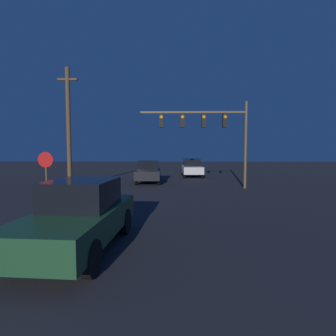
{
  "coord_description": "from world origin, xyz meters",
  "views": [
    {
      "loc": [
        0.23,
        0.57,
        2.39
      ],
      "look_at": [
        0.0,
        12.08,
        1.64
      ],
      "focal_mm": 28.0,
      "sensor_mm": 36.0,
      "label": 1
    }
  ],
  "objects": [
    {
      "name": "car_near",
      "position": [
        -2.03,
        6.78,
        0.83
      ],
      "size": [
        1.99,
        4.38,
        1.68
      ],
      "rotation": [
        0.0,
        0.0,
        3.08
      ],
      "color": "#1E4728",
      "rests_on": "ground_plane"
    },
    {
      "name": "car_far",
      "position": [
        1.97,
        25.02,
        0.83
      ],
      "size": [
        1.86,
        4.31,
        1.68
      ],
      "rotation": [
        0.0,
        0.0,
        3.16
      ],
      "color": "beige",
      "rests_on": "ground_plane"
    },
    {
      "name": "traffic_signal_mast",
      "position": [
        2.56,
        17.42,
        3.93
      ],
      "size": [
        6.81,
        0.3,
        5.51
      ],
      "color": "brown",
      "rests_on": "ground_plane"
    },
    {
      "name": "car_mid",
      "position": [
        -1.64,
        20.14,
        0.83
      ],
      "size": [
        1.94,
        4.35,
        1.68
      ],
      "rotation": [
        0.0,
        0.0,
        0.04
      ],
      "color": "black",
      "rests_on": "ground_plane"
    },
    {
      "name": "stop_sign",
      "position": [
        -4.87,
        10.94,
        1.61
      ],
      "size": [
        0.62,
        0.07,
        2.35
      ],
      "color": "brown",
      "rests_on": "ground_plane"
    },
    {
      "name": "utility_pole",
      "position": [
        -6.67,
        17.8,
        4.03
      ],
      "size": [
        1.27,
        0.28,
        7.82
      ],
      "color": "brown",
      "rests_on": "ground_plane"
    }
  ]
}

